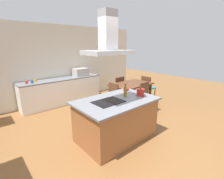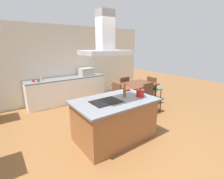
{
  "view_description": "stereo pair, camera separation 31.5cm",
  "coord_description": "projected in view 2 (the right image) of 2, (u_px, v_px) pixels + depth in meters",
  "views": [
    {
      "loc": [
        -2.19,
        -2.38,
        2.03
      ],
      "look_at": [
        0.23,
        0.4,
        1.0
      ],
      "focal_mm": 25.77,
      "sensor_mm": 36.0,
      "label": 1
    },
    {
      "loc": [
        -1.95,
        -2.57,
        2.03
      ],
      "look_at": [
        0.23,
        0.4,
        1.0
      ],
      "focal_mm": 25.77,
      "sensor_mm": 36.0,
      "label": 2
    }
  ],
  "objects": [
    {
      "name": "tea_kettle",
      "position": [
        140.0,
        93.0,
        3.62
      ],
      "size": [
        0.23,
        0.18,
        0.19
      ],
      "color": "#B21E19",
      "rests_on": "kitchen_island"
    },
    {
      "name": "countertop_microwave",
      "position": [
        86.0,
        72.0,
        6.09
      ],
      "size": [
        0.5,
        0.38,
        0.28
      ],
      "primitive_type": "cube",
      "color": "#B2AFAA",
      "rests_on": "back_counter"
    },
    {
      "name": "range_hood",
      "position": [
        105.0,
        41.0,
        2.97
      ],
      "size": [
        0.9,
        0.55,
        0.78
      ],
      "color": "#ADADB2"
    },
    {
      "name": "chair_facing_island",
      "position": [
        150.0,
        96.0,
        4.96
      ],
      "size": [
        0.42,
        0.42,
        0.89
      ],
      "color": "teal",
      "rests_on": "ground"
    },
    {
      "name": "dining_table",
      "position": [
        135.0,
        86.0,
        5.44
      ],
      "size": [
        1.4,
        0.9,
        0.75
      ],
      "color": "#59331E",
      "rests_on": "ground"
    },
    {
      "name": "chair_at_left_end",
      "position": [
        114.0,
        96.0,
        4.96
      ],
      "size": [
        0.42,
        0.42,
        0.89
      ],
      "color": "teal",
      "rests_on": "ground"
    },
    {
      "name": "cooktop",
      "position": [
        106.0,
        102.0,
        3.29
      ],
      "size": [
        0.6,
        0.44,
        0.01
      ],
      "primitive_type": "cube",
      "color": "black",
      "rests_on": "kitchen_island"
    },
    {
      "name": "coffee_mug_red",
      "position": [
        33.0,
        81.0,
        5.03
      ],
      "size": [
        0.08,
        0.08,
        0.09
      ],
      "primitive_type": "cylinder",
      "color": "red",
      "rests_on": "back_counter"
    },
    {
      "name": "mixing_bowl",
      "position": [
        127.0,
        89.0,
        4.09
      ],
      "size": [
        0.16,
        0.16,
        0.09
      ],
      "primitive_type": "ellipsoid",
      "color": "red",
      "rests_on": "kitchen_island"
    },
    {
      "name": "ground",
      "position": [
        84.0,
        115.0,
        4.82
      ],
      "size": [
        16.0,
        16.0,
        0.0
      ],
      "primitive_type": "plane",
      "color": "brown"
    },
    {
      "name": "coffee_mug_yellow",
      "position": [
        42.0,
        79.0,
        5.25
      ],
      "size": [
        0.08,
        0.08,
        0.09
      ],
      "primitive_type": "cylinder",
      "color": "gold",
      "rests_on": "back_counter"
    },
    {
      "name": "coffee_mug_blue",
      "position": [
        38.0,
        80.0,
        5.07
      ],
      "size": [
        0.08,
        0.08,
        0.09
      ],
      "primitive_type": "cylinder",
      "color": "#2D56B2",
      "rests_on": "back_counter"
    },
    {
      "name": "chair_facing_back_wall",
      "position": [
        123.0,
        87.0,
        6.0
      ],
      "size": [
        0.42,
        0.42,
        0.89
      ],
      "color": "teal",
      "rests_on": "ground"
    },
    {
      "name": "chair_at_right_end",
      "position": [
        153.0,
        87.0,
        6.0
      ],
      "size": [
        0.42,
        0.42,
        0.89
      ],
      "color": "teal",
      "rests_on": "ground"
    },
    {
      "name": "olive_oil_bottle",
      "position": [
        125.0,
        91.0,
        3.6
      ],
      "size": [
        0.07,
        0.07,
        0.28
      ],
      "color": "olive",
      "rests_on": "kitchen_island"
    },
    {
      "name": "kitchen_island",
      "position": [
        114.0,
        119.0,
        3.54
      ],
      "size": [
        1.74,
        1.11,
        0.9
      ],
      "color": "#995B33",
      "rests_on": "ground"
    },
    {
      "name": "back_counter",
      "position": [
        68.0,
        90.0,
        5.81
      ],
      "size": [
        2.77,
        0.62,
        0.9
      ],
      "color": "white",
      "rests_on": "ground"
    },
    {
      "name": "wall_back",
      "position": [
        61.0,
        64.0,
        5.82
      ],
      "size": [
        7.2,
        0.1,
        2.7
      ],
      "primitive_type": "cube",
      "color": "beige",
      "rests_on": "ground"
    }
  ]
}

